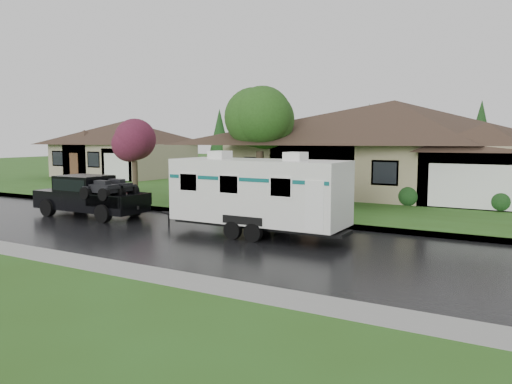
% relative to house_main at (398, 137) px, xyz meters
% --- Properties ---
extents(ground, '(140.00, 140.00, 0.00)m').
position_rel_house_main_xyz_m(ground, '(-2.29, -13.84, -3.59)').
color(ground, '#31591B').
rests_on(ground, ground).
extents(road, '(140.00, 8.00, 0.01)m').
position_rel_house_main_xyz_m(road, '(-2.29, -15.84, -3.59)').
color(road, black).
rests_on(road, ground).
extents(curb, '(140.00, 0.50, 0.15)m').
position_rel_house_main_xyz_m(curb, '(-2.29, -11.59, -3.52)').
color(curb, gray).
rests_on(curb, ground).
extents(lawn, '(140.00, 26.00, 0.15)m').
position_rel_house_main_xyz_m(lawn, '(-2.29, 1.16, -3.52)').
color(lawn, '#31591B').
rests_on(lawn, ground).
extents(house_main, '(19.44, 10.80, 6.90)m').
position_rel_house_main_xyz_m(house_main, '(0.00, 0.00, 0.00)').
color(house_main, tan).
rests_on(house_main, lawn).
extents(house_far, '(10.80, 8.64, 5.80)m').
position_rel_house_main_xyz_m(house_far, '(-24.07, 2.02, -0.62)').
color(house_far, tan).
rests_on(house_far, lawn).
extents(tree_left_green, '(3.68, 3.68, 6.09)m').
position_rel_house_main_xyz_m(tree_left_green, '(-5.62, -6.78, 0.78)').
color(tree_left_green, '#382B1E').
rests_on(tree_left_green, lawn).
extents(tree_red, '(2.64, 2.64, 4.38)m').
position_rel_house_main_xyz_m(tree_red, '(-14.43, -7.01, -0.41)').
color(tree_red, '#382B1E').
rests_on(tree_red, lawn).
extents(shrub_row, '(13.60, 1.00, 1.00)m').
position_rel_house_main_xyz_m(shrub_row, '(-0.29, -4.54, -2.94)').
color(shrub_row, '#143814').
rests_on(shrub_row, lawn).
extents(pickup_truck, '(5.53, 2.10, 1.84)m').
position_rel_house_main_xyz_m(pickup_truck, '(-10.11, -14.54, -2.60)').
color(pickup_truck, black).
rests_on(pickup_truck, ground).
extents(travel_trailer, '(6.81, 2.39, 3.06)m').
position_rel_house_main_xyz_m(travel_trailer, '(-1.31, -14.54, -1.97)').
color(travel_trailer, white).
rests_on(travel_trailer, ground).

